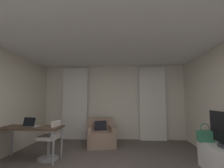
{
  "coord_description": "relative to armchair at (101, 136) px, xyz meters",
  "views": [
    {
      "loc": [
        0.34,
        -2.7,
        1.38
      ],
      "look_at": [
        0.07,
        1.27,
        1.78
      ],
      "focal_mm": 25.34,
      "sensor_mm": 36.0,
      "label": 1
    }
  ],
  "objects": [
    {
      "name": "curtain_right_panel",
      "position": [
        1.71,
        0.7,
        0.97
      ],
      "size": [
        0.9,
        0.06,
        2.5
      ],
      "color": "silver",
      "rests_on": "ground"
    },
    {
      "name": "desk",
      "position": [
        -1.43,
        -1.28,
        0.41
      ],
      "size": [
        1.36,
        0.57,
        0.76
      ],
      "color": "#4C3828",
      "rests_on": "ground"
    },
    {
      "name": "laptop",
      "position": [
        -1.45,
        -1.28,
        0.52
      ],
      "size": [
        0.37,
        0.31,
        0.22
      ],
      "color": "#ADADB2",
      "rests_on": "desk"
    },
    {
      "name": "curtain_left_panel",
      "position": [
        -1.04,
        0.7,
        0.97
      ],
      "size": [
        0.9,
        0.06,
        2.5
      ],
      "color": "silver",
      "rests_on": "ground"
    },
    {
      "name": "ceiling",
      "position": [
        0.34,
        -2.2,
        2.35
      ],
      "size": [
        5.12,
        6.12,
        0.06
      ],
      "primitive_type": "cube",
      "color": "white",
      "rests_on": "wall_left"
    },
    {
      "name": "desk_chair",
      "position": [
        -1.01,
        -1.21,
        0.11
      ],
      "size": [
        0.48,
        0.48,
        0.88
      ],
      "color": "gray",
      "rests_on": "ground"
    },
    {
      "name": "armchair",
      "position": [
        0.0,
        0.0,
        0.0
      ],
      "size": [
        0.99,
        1.02,
        0.8
      ],
      "color": "#997A66",
      "rests_on": "ground"
    },
    {
      "name": "wall_window",
      "position": [
        0.34,
        0.83,
        1.02
      ],
      "size": [
        5.12,
        0.06,
        2.6
      ],
      "color": "beige",
      "rests_on": "ground"
    },
    {
      "name": "handbag_primary",
      "position": [
        2.37,
        -1.44,
        0.36
      ],
      "size": [
        0.3,
        0.14,
        0.37
      ],
      "color": "#387F5B",
      "rests_on": "tv_console"
    }
  ]
}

